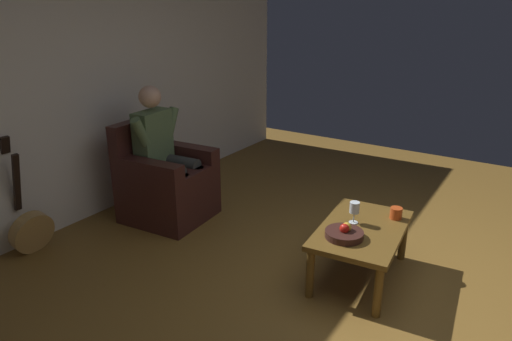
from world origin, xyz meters
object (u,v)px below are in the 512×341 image
coffee_table (362,235)px  wine_glass_near (354,209)px  candle_jar (396,213)px  fruit_bowl (344,233)px  guitar (31,228)px  armchair (165,184)px  person_seated (164,149)px

coffee_table → wine_glass_near: size_ratio=5.82×
coffee_table → candle_jar: 0.35m
fruit_bowl → guitar: bearing=-69.1°
wine_glass_near → fruit_bowl: wine_glass_near is taller
fruit_bowl → armchair: bearing=-96.0°
coffee_table → guitar: guitar is taller
armchair → coffee_table: armchair is taller
armchair → candle_jar: (-0.30, 2.13, 0.12)m
coffee_table → candle_jar: candle_jar is taller
candle_jar → person_seated: bearing=-81.9°
person_seated → coffee_table: person_seated is taller
person_seated → coffee_table: 1.99m
person_seated → fruit_bowl: bearing=79.4°
person_seated → candle_jar: bearing=93.5°
coffee_table → guitar: 2.70m
armchair → person_seated: bearing=90.0°
coffee_table → wine_glass_near: 0.20m
candle_jar → fruit_bowl: bearing=-23.0°
guitar → wine_glass_near: 2.66m
person_seated → guitar: (1.12, -0.49, -0.48)m
candle_jar → wine_glass_near: bearing=-44.7°
guitar → coffee_table: bearing=114.8°
guitar → person_seated: bearing=156.5°
coffee_table → fruit_bowl: fruit_bowl is taller
armchair → guitar: size_ratio=0.96×
coffee_table → wine_glass_near: bearing=-114.3°
person_seated → armchair: bearing=-90.0°
person_seated → wine_glass_near: 1.88m
coffee_table → candle_jar: bearing=150.7°
armchair → fruit_bowl: size_ratio=3.49×
wine_glass_near → candle_jar: size_ratio=1.84×
person_seated → fruit_bowl: (0.20, 1.91, -0.25)m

